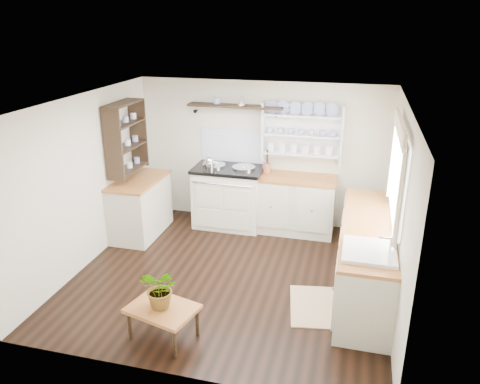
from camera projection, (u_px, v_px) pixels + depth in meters
The scene contains 19 objects.
floor at pixel (230, 275), 6.21m from camera, with size 4.00×3.80×0.01m, color black.
wall_back at pixel (261, 154), 7.52m from camera, with size 4.00×0.02×2.30m, color beige.
wall_right at pixel (398, 210), 5.33m from camera, with size 0.02×3.80×2.30m, color beige.
wall_left at pixel (86, 181), 6.26m from camera, with size 0.02×3.80×2.30m, color beige.
ceiling at pixel (229, 102), 5.39m from camera, with size 4.00×3.80×0.01m, color white.
window at pixel (397, 172), 5.33m from camera, with size 0.08×1.55×1.22m.
aga_cooker at pixel (229, 196), 7.56m from camera, with size 1.10×0.76×1.02m.
back_cabinets at pixel (294, 204), 7.35m from camera, with size 1.27×0.63×0.90m.
right_cabinets at pixel (366, 257), 5.74m from camera, with size 0.62×2.43×0.90m.
belfast_sink at pixel (368, 261), 4.94m from camera, with size 0.55×0.60×0.45m.
left_cabinets at pixel (140, 206), 7.25m from camera, with size 0.62×1.13×0.90m.
plate_rack at pixel (303, 132), 7.19m from camera, with size 1.20×0.22×0.90m.
high_shelf at pixel (235, 107), 7.23m from camera, with size 1.50×0.29×0.16m.
left_shelving at pixel (126, 137), 6.90m from camera, with size 0.28×0.80×1.05m, color black.
kettle at pixel (210, 164), 7.32m from camera, with size 0.19×0.19×0.24m, color silver, non-canonical shape.
utensil_crock at pixel (266, 168), 7.35m from camera, with size 0.13×0.13×0.15m, color brown.
center_table at pixel (163, 311), 4.90m from camera, with size 0.80×0.66×0.38m.
potted_plant at pixel (161, 289), 4.81m from camera, with size 0.40×0.35×0.44m, color #3F7233.
floor_rug at pixel (314, 306), 5.53m from camera, with size 0.55×0.85×0.02m, color #8A6650.
Camera 1 is at (1.47, -5.21, 3.24)m, focal length 35.00 mm.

